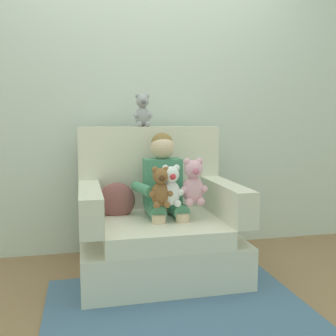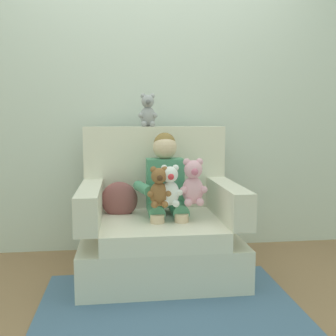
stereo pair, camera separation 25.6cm
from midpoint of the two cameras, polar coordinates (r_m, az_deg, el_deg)
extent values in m
plane|color=#936D4C|center=(2.80, 1.51, -15.39)|extent=(8.00, 8.00, 0.00)
cube|color=silver|center=(3.22, -0.12, 11.19)|extent=(6.00, 0.10, 2.60)
cube|color=slate|center=(2.21, 4.21, -21.61)|extent=(1.48, 1.35, 0.01)
cube|color=silver|center=(2.74, 1.52, -12.67)|extent=(1.07, 0.86, 0.28)
cube|color=white|center=(2.62, 1.77, -9.03)|extent=(0.79, 0.72, 0.12)
cube|color=silver|center=(2.96, 0.52, 0.16)|extent=(1.07, 0.14, 0.62)
cube|color=silver|center=(2.55, -8.65, -5.47)|extent=(0.14, 0.72, 0.23)
cube|color=silver|center=(2.68, 11.66, -4.89)|extent=(0.14, 0.72, 0.23)
cube|color=#4C9370|center=(2.76, 2.20, -2.14)|extent=(0.26, 0.16, 0.34)
sphere|color=beige|center=(2.73, 2.23, 3.07)|extent=(0.17, 0.17, 0.17)
sphere|color=olive|center=(2.74, 2.20, 3.61)|extent=(0.16, 0.16, 0.16)
cylinder|color=#4C9370|center=(2.65, 0.92, -6.25)|extent=(0.11, 0.26, 0.11)
cylinder|color=beige|center=(2.57, 1.32, -10.18)|extent=(0.09, 0.09, 0.30)
cylinder|color=#4C9370|center=(2.68, 4.33, -6.14)|extent=(0.11, 0.26, 0.11)
cylinder|color=beige|center=(2.59, 4.88, -10.01)|extent=(0.09, 0.09, 0.30)
cylinder|color=#4C9370|center=(2.62, -0.84, -3.06)|extent=(0.13, 0.27, 0.07)
cylinder|color=#4C9370|center=(2.67, 6.01, -2.89)|extent=(0.13, 0.27, 0.07)
ellipsoid|color=brown|center=(2.50, 1.59, -3.90)|extent=(0.12, 0.10, 0.16)
sphere|color=brown|center=(2.47, 1.64, -1.19)|extent=(0.10, 0.10, 0.10)
sphere|color=#4C2D19|center=(2.43, 1.80, -1.53)|extent=(0.04, 0.04, 0.04)
sphere|color=brown|center=(2.47, 0.79, -0.24)|extent=(0.04, 0.04, 0.04)
sphere|color=brown|center=(2.46, 0.36, -3.89)|extent=(0.04, 0.04, 0.04)
sphere|color=brown|center=(2.46, 0.97, -5.47)|extent=(0.05, 0.05, 0.05)
sphere|color=brown|center=(2.48, 2.45, -0.22)|extent=(0.04, 0.04, 0.04)
sphere|color=brown|center=(2.48, 3.02, -3.82)|extent=(0.04, 0.04, 0.04)
sphere|color=brown|center=(2.47, 2.52, -5.43)|extent=(0.05, 0.05, 0.05)
ellipsoid|color=#EAA8BC|center=(2.57, 6.53, -3.33)|extent=(0.14, 0.12, 0.19)
sphere|color=#EAA8BC|center=(2.54, 6.64, -0.22)|extent=(0.12, 0.12, 0.12)
sphere|color=#CC6684|center=(2.49, 6.93, -0.59)|extent=(0.05, 0.05, 0.05)
sphere|color=#EAA8BC|center=(2.53, 5.69, 0.87)|extent=(0.05, 0.05, 0.05)
sphere|color=#EAA8BC|center=(2.52, 5.22, -3.31)|extent=(0.05, 0.05, 0.05)
sphere|color=#EAA8BC|center=(2.52, 5.93, -5.12)|extent=(0.05, 0.05, 0.05)
sphere|color=#EAA8BC|center=(2.55, 7.55, 0.89)|extent=(0.05, 0.05, 0.05)
sphere|color=#EAA8BC|center=(2.55, 8.21, -3.22)|extent=(0.05, 0.05, 0.05)
sphere|color=#EAA8BC|center=(2.54, 7.66, -5.05)|extent=(0.05, 0.05, 0.05)
ellipsoid|color=white|center=(2.52, 3.18, -3.76)|extent=(0.13, 0.11, 0.16)
sphere|color=white|center=(2.49, 3.24, -0.99)|extent=(0.11, 0.11, 0.11)
sphere|color=#DB333D|center=(2.45, 3.44, -1.33)|extent=(0.04, 0.04, 0.04)
sphere|color=white|center=(2.49, 2.38, -0.02)|extent=(0.04, 0.04, 0.04)
sphere|color=white|center=(2.48, 1.95, -3.74)|extent=(0.04, 0.04, 0.04)
sphere|color=white|center=(2.48, 2.58, -5.36)|extent=(0.05, 0.05, 0.05)
sphere|color=white|center=(2.50, 4.06, 0.01)|extent=(0.04, 0.04, 0.04)
sphere|color=white|center=(2.50, 4.65, -3.67)|extent=(0.04, 0.04, 0.04)
sphere|color=white|center=(2.50, 4.15, -5.31)|extent=(0.05, 0.05, 0.05)
ellipsoid|color=#9E9EA3|center=(2.94, -0.50, 7.61)|extent=(0.11, 0.10, 0.15)
sphere|color=#9E9EA3|center=(2.93, -0.48, 9.84)|extent=(0.10, 0.10, 0.10)
sphere|color=slate|center=(2.89, -0.38, 9.74)|extent=(0.04, 0.04, 0.04)
sphere|color=#9E9EA3|center=(2.93, -1.17, 10.60)|extent=(0.04, 0.04, 0.04)
sphere|color=#9E9EA3|center=(2.90, -1.52, 7.77)|extent=(0.04, 0.04, 0.04)
sphere|color=#9E9EA3|center=(2.89, -1.03, 6.52)|extent=(0.04, 0.04, 0.04)
sphere|color=#9E9EA3|center=(2.94, 0.18, 10.59)|extent=(0.04, 0.04, 0.04)
sphere|color=#9E9EA3|center=(2.91, 0.64, 7.77)|extent=(0.04, 0.04, 0.04)
sphere|color=#9E9EA3|center=(2.90, 0.22, 6.52)|extent=(0.04, 0.04, 0.04)
ellipsoid|color=#8C4C4C|center=(2.77, -4.57, -4.72)|extent=(0.27, 0.13, 0.26)
camera|label=1|loc=(0.13, -87.14, 0.35)|focal=41.25mm
camera|label=2|loc=(0.13, 92.86, -0.35)|focal=41.25mm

